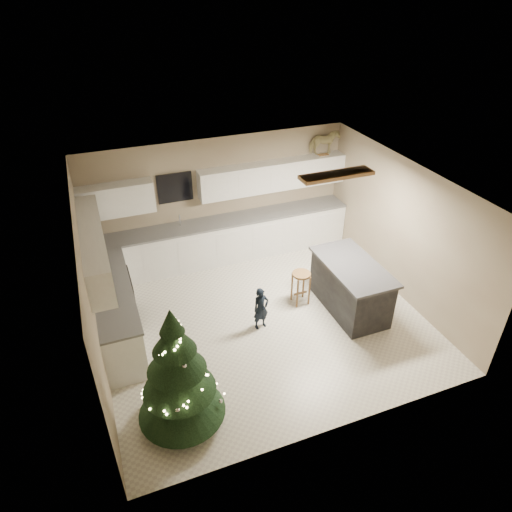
% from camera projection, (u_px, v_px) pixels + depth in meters
% --- Properties ---
extents(ground_plane, '(5.50, 5.50, 0.00)m').
position_uv_depth(ground_plane, '(263.00, 319.00, 8.25)').
color(ground_plane, silver).
extents(room_shell, '(5.52, 5.02, 2.61)m').
position_uv_depth(room_shell, '(265.00, 235.00, 7.32)').
color(room_shell, tan).
rests_on(room_shell, ground_plane).
extents(cabinetry, '(5.50, 3.20, 2.00)m').
position_uv_depth(cabinetry, '(188.00, 249.00, 8.86)').
color(cabinetry, white).
rests_on(cabinetry, ground_plane).
extents(island, '(0.90, 1.70, 0.95)m').
position_uv_depth(island, '(350.00, 287.00, 8.28)').
color(island, black).
rests_on(island, ground_plane).
extents(bar_stool, '(0.34, 0.34, 0.66)m').
position_uv_depth(bar_stool, '(301.00, 280.00, 8.41)').
color(bar_stool, olive).
rests_on(bar_stool, ground_plane).
extents(christmas_tree, '(1.24, 1.20, 1.99)m').
position_uv_depth(christmas_tree, '(178.00, 379.00, 5.99)').
color(christmas_tree, '#3F2816').
rests_on(christmas_tree, ground_plane).
extents(toddler, '(0.32, 0.23, 0.81)m').
position_uv_depth(toddler, '(261.00, 309.00, 7.87)').
color(toddler, black).
rests_on(toddler, ground_plane).
extents(rocking_horse, '(0.63, 0.34, 0.53)m').
position_uv_depth(rocking_horse, '(324.00, 142.00, 9.56)').
color(rocking_horse, olive).
rests_on(rocking_horse, cabinetry).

